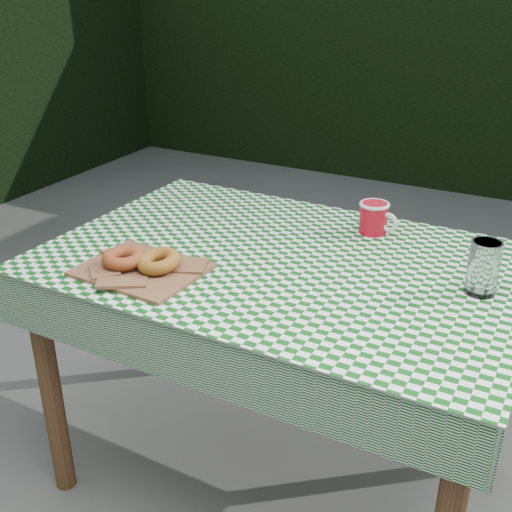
{
  "coord_description": "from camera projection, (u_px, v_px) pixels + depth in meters",
  "views": [
    {
      "loc": [
        0.5,
        -1.53,
        1.47
      ],
      "look_at": [
        -0.17,
        -0.24,
        0.79
      ],
      "focal_mm": 44.01,
      "sensor_mm": 36.0,
      "label": 1
    }
  ],
  "objects": [
    {
      "name": "tablecloth",
      "position": [
        283.0,
        259.0,
        1.67
      ],
      "size": [
        1.27,
        0.87,
        0.01
      ],
      "primitive_type": "cube",
      "rotation": [
        0.0,
        0.0,
        -0.02
      ],
      "color": "#0B4A11",
      "rests_on": "table"
    },
    {
      "name": "coffee_mug",
      "position": [
        373.0,
        218.0,
        1.8
      ],
      "size": [
        0.2,
        0.2,
        0.09
      ],
      "primitive_type": null,
      "rotation": [
        0.0,
        0.0,
        -0.26
      ],
      "color": "#AD0B19",
      "rests_on": "tablecloth"
    },
    {
      "name": "table",
      "position": [
        280.0,
        376.0,
        1.83
      ],
      "size": [
        1.25,
        0.85,
        0.75
      ],
      "primitive_type": "cube",
      "rotation": [
        0.0,
        0.0,
        -0.02
      ],
      "color": "brown",
      "rests_on": "ground"
    },
    {
      "name": "drinking_glass",
      "position": [
        483.0,
        268.0,
        1.46
      ],
      "size": [
        0.08,
        0.08,
        0.13
      ],
      "primitive_type": "cylinder",
      "rotation": [
        0.0,
        0.0,
        0.04
      ],
      "color": "silver",
      "rests_on": "tablecloth"
    },
    {
      "name": "ground",
      "position": [
        336.0,
        456.0,
        2.06
      ],
      "size": [
        60.0,
        60.0,
        0.0
      ],
      "primitive_type": "plane",
      "color": "#52514D",
      "rests_on": "ground"
    },
    {
      "name": "paper_bag",
      "position": [
        142.0,
        269.0,
        1.59
      ],
      "size": [
        0.31,
        0.26,
        0.02
      ],
      "primitive_type": "cube",
      "rotation": [
        0.0,
        0.0,
        -0.05
      ],
      "color": "brown",
      "rests_on": "tablecloth"
    },
    {
      "name": "bagel_back",
      "position": [
        159.0,
        261.0,
        1.57
      ],
      "size": [
        0.16,
        0.16,
        0.04
      ],
      "primitive_type": "torus",
      "rotation": [
        0.0,
        0.0,
        -0.65
      ],
      "color": "olive",
      "rests_on": "paper_bag"
    },
    {
      "name": "bagel_front",
      "position": [
        123.0,
        258.0,
        1.59
      ],
      "size": [
        0.12,
        0.12,
        0.03
      ],
      "primitive_type": "torus",
      "rotation": [
        0.0,
        0.0,
        -0.09
      ],
      "color": "#96491F",
      "rests_on": "paper_bag"
    }
  ]
}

